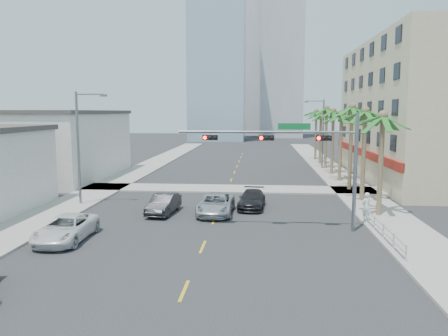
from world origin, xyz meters
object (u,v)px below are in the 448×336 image
object	(u,v)px
traffic_signal_mast	(303,151)
car_lane_right	(252,199)
car_lane_left	(164,204)
pedestrian	(366,206)
car_parked_far	(66,228)
car_lane_center	(216,204)

from	to	relation	value
traffic_signal_mast	car_lane_right	size ratio (longest dim) A/B	2.36
car_lane_left	pedestrian	size ratio (longest dim) A/B	2.32
traffic_signal_mast	car_parked_far	bearing A→B (deg)	-166.21
car_lane_left	traffic_signal_mast	bearing A→B (deg)	-15.94
car_lane_center	pedestrian	xyz separation A→B (m)	(10.37, -1.57, 0.37)
traffic_signal_mast	car_lane_left	bearing A→B (deg)	158.82
traffic_signal_mast	pedestrian	distance (m)	6.44
car_lane_center	pedestrian	size ratio (longest dim) A/B	2.77
car_lane_center	pedestrian	distance (m)	10.49
pedestrian	car_parked_far	bearing A→B (deg)	-10.28
car_lane_left	car_lane_center	world-z (taller)	car_lane_center
car_lane_left	pedestrian	world-z (taller)	pedestrian
car_lane_center	car_parked_far	bearing A→B (deg)	-136.29
traffic_signal_mast	pedestrian	xyz separation A→B (m)	(4.52, 2.33, -3.96)
car_parked_far	car_lane_right	distance (m)	14.30
car_lane_left	car_lane_right	bearing A→B (deg)	25.89
car_lane_center	traffic_signal_mast	bearing A→B (deg)	-32.28
traffic_signal_mast	car_lane_left	distance (m)	11.27
traffic_signal_mast	pedestrian	bearing A→B (deg)	27.25
car_parked_far	pedestrian	size ratio (longest dim) A/B	2.75
car_lane_left	car_lane_center	xyz separation A→B (m)	(3.85, 0.14, 0.01)
car_parked_far	car_lane_left	world-z (taller)	same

